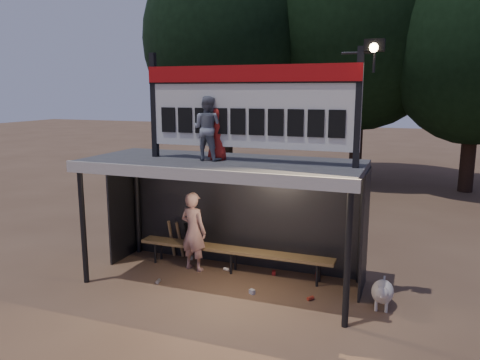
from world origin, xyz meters
The scene contains 13 objects.
ground centered at (0.00, 0.00, 0.00)m, with size 80.00×80.00×0.00m, color brown.
player centered at (-0.79, 0.39, 0.80)m, with size 0.58×0.38×1.59m, color silver.
child_a centered at (-0.23, -0.09, 2.89)m, with size 0.55×0.43×1.13m, color gray.
child_b centered at (-0.08, 0.02, 2.79)m, with size 0.46×0.30×0.94m, color #AA201A.
dugout_shelter centered at (0.00, 0.24, 1.85)m, with size 5.10×2.08×2.32m.
scoreboard_assembly centered at (0.56, -0.01, 3.32)m, with size 4.10×0.27×1.99m.
bench centered at (0.00, 0.55, 0.43)m, with size 4.00×0.35×0.48m.
tree_left centered at (-4.00, 10.00, 5.51)m, with size 6.46×6.46×9.27m.
tree_mid centered at (1.00, 11.50, 6.17)m, with size 7.22×7.22×10.36m.
tree_right centered at (5.00, 10.50, 5.19)m, with size 6.08×6.08×8.72m.
dog centered at (2.88, -0.05, 0.28)m, with size 0.36×0.81×0.49m.
bats centered at (-1.23, 0.82, 0.43)m, with size 0.67×0.35×0.84m.
litter centered at (0.36, 0.29, 0.04)m, with size 2.93×1.47×0.08m.
Camera 1 is at (3.22, -7.64, 3.55)m, focal length 35.00 mm.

